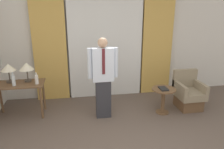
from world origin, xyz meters
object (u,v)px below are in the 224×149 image
(desk, at_px, (19,89))
(table_lamp_left, at_px, (8,68))
(side_table, at_px, (163,97))
(book, at_px, (163,89))
(bottle_near_edge, at_px, (13,80))
(person, at_px, (103,76))
(bottle_by_lamp, at_px, (37,79))
(armchair, at_px, (188,94))
(table_lamp_right, at_px, (27,67))

(desk, xyz_separation_m, table_lamp_left, (-0.18, 0.10, 0.43))
(side_table, bearing_deg, desk, 172.28)
(book, bearing_deg, bottle_near_edge, 173.97)
(person, distance_m, book, 1.32)
(bottle_by_lamp, bearing_deg, book, -7.63)
(armchair, bearing_deg, book, -164.77)
(book, bearing_deg, bottle_by_lamp, 172.37)
(bottle_near_edge, xyz_separation_m, bottle_by_lamp, (0.44, 0.03, -0.01))
(table_lamp_right, height_order, bottle_near_edge, table_lamp_right)
(table_lamp_left, height_order, bottle_near_edge, table_lamp_left)
(table_lamp_right, bearing_deg, side_table, -10.14)
(book, bearing_deg, table_lamp_right, 169.24)
(table_lamp_left, bearing_deg, desk, -28.77)
(book, bearing_deg, desk, 171.71)
(table_lamp_left, relative_size, bottle_near_edge, 1.47)
(person, xyz_separation_m, armchair, (1.97, 0.11, -0.59))
(side_table, xyz_separation_m, book, (-0.02, -0.03, 0.20))
(table_lamp_left, xyz_separation_m, side_table, (3.19, -0.51, -0.65))
(desk, height_order, armchair, armchair)
(armchair, bearing_deg, desk, 176.19)
(person, relative_size, armchair, 1.98)
(side_table, bearing_deg, table_lamp_left, 170.98)
(table_lamp_left, distance_m, side_table, 3.30)
(bottle_near_edge, distance_m, person, 1.79)
(person, distance_m, side_table, 1.40)
(bottle_near_edge, bearing_deg, bottle_by_lamp, 3.66)
(armchair, relative_size, book, 3.53)
(desk, xyz_separation_m, armchair, (3.69, -0.25, -0.28))
(bottle_by_lamp, distance_m, book, 2.64)
(desk, distance_m, book, 3.02)
(bottle_by_lamp, height_order, armchair, bottle_by_lamp)
(desk, xyz_separation_m, bottle_by_lamp, (0.38, -0.09, 0.22))
(table_lamp_right, height_order, book, table_lamp_right)
(table_lamp_right, distance_m, side_table, 2.95)
(bottle_near_edge, bearing_deg, book, -6.03)
(table_lamp_right, relative_size, bottle_by_lamp, 1.68)
(armchair, bearing_deg, side_table, -166.41)
(bottle_near_edge, relative_size, person, 0.16)
(armchair, bearing_deg, bottle_by_lamp, 177.24)
(bottle_by_lamp, relative_size, side_table, 0.42)
(bottle_near_edge, relative_size, book, 1.14)
(bottle_near_edge, relative_size, armchair, 0.32)
(table_lamp_left, height_order, book, table_lamp_left)
(desk, bearing_deg, side_table, -7.72)
(desk, relative_size, person, 0.61)
(desk, relative_size, bottle_by_lamp, 4.25)
(bottle_by_lamp, bearing_deg, side_table, -6.98)
(bottle_by_lamp, relative_size, armchair, 0.28)
(armchair, distance_m, side_table, 0.70)
(desk, xyz_separation_m, side_table, (3.01, -0.41, -0.22))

